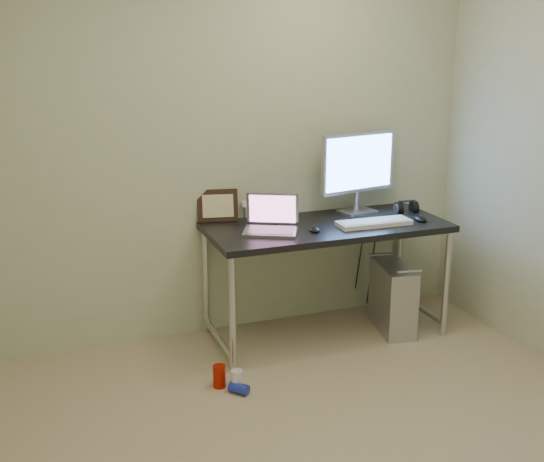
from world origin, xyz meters
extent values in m
cube|color=beige|center=(0.00, 1.75, 1.25)|extent=(3.50, 0.02, 2.50)
cube|color=black|center=(0.65, 1.42, 0.73)|extent=(1.52, 0.67, 0.04)
cylinder|color=silver|center=(-0.07, 1.12, 0.35)|extent=(0.04, 0.04, 0.71)
cylinder|color=silver|center=(-0.07, 1.71, 0.35)|extent=(0.04, 0.04, 0.71)
cylinder|color=silver|center=(1.37, 1.12, 0.35)|extent=(0.04, 0.04, 0.71)
cylinder|color=silver|center=(1.37, 1.71, 0.35)|extent=(0.04, 0.04, 0.71)
cylinder|color=silver|center=(-0.07, 1.42, 0.08)|extent=(0.04, 0.59, 0.04)
cylinder|color=silver|center=(1.37, 1.42, 0.08)|extent=(0.04, 0.59, 0.04)
cube|color=#B5B5BA|center=(1.10, 1.32, 0.23)|extent=(0.26, 0.46, 0.45)
cylinder|color=#B7B6BE|center=(1.10, 1.14, 0.47)|extent=(0.16, 0.05, 0.02)
cylinder|color=#B7B6BE|center=(1.10, 1.50, 0.47)|extent=(0.16, 0.05, 0.02)
cylinder|color=black|center=(1.05, 1.70, 0.40)|extent=(0.01, 0.16, 0.69)
cylinder|color=black|center=(1.14, 1.68, 0.38)|extent=(0.02, 0.11, 0.71)
cylinder|color=#AC1405|center=(-0.20, 0.98, 0.06)|extent=(0.10, 0.10, 0.13)
cylinder|color=white|center=(-0.12, 0.91, 0.06)|extent=(0.07, 0.07, 0.12)
cylinder|color=#2131B9|center=(-0.12, 0.87, 0.03)|extent=(0.12, 0.12, 0.06)
cube|color=#B7B6BE|center=(0.25, 1.36, 0.76)|extent=(0.38, 0.34, 0.02)
cube|color=slate|center=(0.25, 1.36, 0.77)|extent=(0.33, 0.29, 0.00)
cube|color=#93939C|center=(0.31, 1.47, 0.87)|extent=(0.30, 0.18, 0.20)
cube|color=#794769|center=(0.31, 1.46, 0.87)|extent=(0.27, 0.16, 0.18)
cube|color=#B7B6BE|center=(0.96, 1.60, 0.76)|extent=(0.26, 0.21, 0.02)
cylinder|color=#B7B6BE|center=(0.96, 1.63, 0.83)|extent=(0.04, 0.04, 0.13)
cube|color=#B7B6BE|center=(0.96, 1.62, 1.09)|extent=(0.57, 0.15, 0.40)
cube|color=#578FFB|center=(0.96, 1.59, 1.09)|extent=(0.52, 0.11, 0.35)
cube|color=white|center=(0.92, 1.29, 0.76)|extent=(0.48, 0.17, 0.03)
ellipsoid|color=black|center=(1.25, 1.28, 0.77)|extent=(0.09, 0.13, 0.04)
ellipsoid|color=black|center=(0.51, 1.30, 0.77)|extent=(0.07, 0.11, 0.03)
cylinder|color=black|center=(1.22, 1.51, 0.78)|extent=(0.05, 0.10, 0.09)
cylinder|color=black|center=(1.34, 1.51, 0.78)|extent=(0.05, 0.10, 0.09)
cube|color=black|center=(1.28, 1.51, 0.83)|extent=(0.12, 0.03, 0.01)
cube|color=black|center=(0.03, 1.73, 0.85)|extent=(0.27, 0.12, 0.21)
cylinder|color=silver|center=(0.21, 1.72, 0.79)|extent=(0.01, 0.01, 0.09)
cylinder|color=white|center=(0.21, 1.72, 0.85)|extent=(0.04, 0.03, 0.04)
camera|label=1|loc=(-1.12, -2.34, 1.90)|focal=45.00mm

